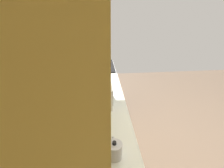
# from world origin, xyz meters

# --- Properties ---
(ground_plane) EXTENTS (6.47, 6.47, 0.00)m
(ground_plane) POSITION_xyz_m (0.00, 0.00, 0.00)
(ground_plane) COLOR brown
(wall_back) EXTENTS (4.16, 0.12, 2.81)m
(wall_back) POSITION_xyz_m (0.00, 1.60, 1.41)
(wall_back) COLOR beige
(wall_back) RESTS_ON ground_plane
(upper_cabinets) EXTENTS (2.28, 0.32, 0.63)m
(upper_cabinets) POSITION_xyz_m (-0.44, 1.38, 1.88)
(upper_cabinets) COLOR #D7BA5F
(oven_range) EXTENTS (0.71, 0.65, 1.09)m
(oven_range) POSITION_xyz_m (1.48, 1.22, 0.47)
(oven_range) COLOR #B7BABF
(oven_range) RESTS_ON ground_plane
(microwave) EXTENTS (0.49, 0.35, 0.27)m
(microwave) POSITION_xyz_m (0.22, 1.24, 1.04)
(microwave) COLOR white
(microwave) RESTS_ON counter_run
(kettle) EXTENTS (0.18, 0.14, 0.17)m
(kettle) POSITION_xyz_m (-0.68, 1.12, 0.98)
(kettle) COLOR #B7BABF
(kettle) RESTS_ON counter_run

